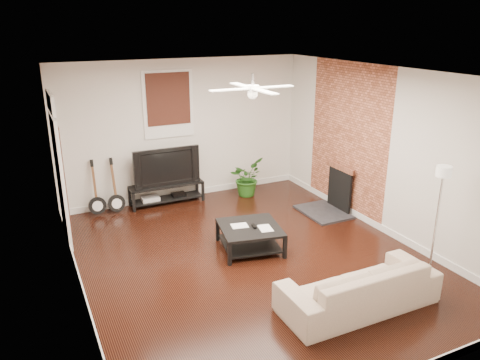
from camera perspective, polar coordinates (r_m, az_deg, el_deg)
The scene contains 14 objects.
room at distance 6.79m, azimuth 1.46°, elevation 1.01°, with size 5.01×6.01×2.81m.
brick_accent at distance 8.92m, azimuth 12.90°, elevation 4.87°, with size 0.02×2.20×2.80m, color brown.
fireplace at distance 9.02m, azimuth 11.03°, elevation -1.09°, with size 0.80×1.10×0.92m, color black.
window_back at distance 9.25m, azimuth -8.70°, elevation 9.10°, with size 1.00×0.06×1.30m, color black.
door_left at distance 7.99m, azimuth -21.03°, elevation 1.35°, with size 0.08×1.00×2.50m, color white.
tv_stand at distance 9.47m, azimuth -8.89°, elevation -1.63°, with size 1.46×0.39×0.41m, color black.
tv at distance 9.30m, azimuth -9.10°, elevation 1.76°, with size 1.31×0.17×0.75m, color black.
coffee_table at distance 7.53m, azimuth 1.21°, elevation -7.03°, with size 0.93×0.93×0.39m, color black.
sofa at distance 6.26m, azimuth 14.22°, elevation -12.33°, with size 2.06×0.81×0.60m, color tan.
floor_lamp at distance 6.95m, azimuth 22.72°, elevation -5.01°, with size 0.28×0.28×1.68m, color silver, non-canonical shape.
potted_plant at distance 9.74m, azimuth 0.77°, elevation 0.31°, with size 0.69×0.60×0.77m, color #235A19.
guitar_left at distance 9.07m, azimuth -17.15°, elevation -1.01°, with size 0.33×0.23×1.06m, color black, non-canonical shape.
guitar_right at distance 9.09m, azimuth -14.95°, elevation -0.76°, with size 0.33×0.23×1.06m, color black, non-canonical shape.
ceiling_fan at distance 6.53m, azimuth 1.55°, elevation 11.09°, with size 1.24×1.24×0.32m, color white, non-canonical shape.
Camera 1 is at (-2.95, -5.76, 3.48)m, focal length 35.10 mm.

